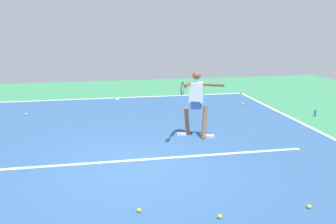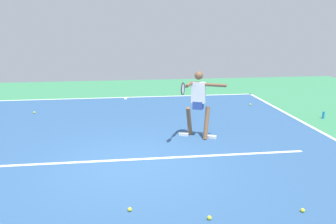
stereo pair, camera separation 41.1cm
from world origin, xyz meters
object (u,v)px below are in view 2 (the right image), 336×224
at_px(tennis_ball_near_service_line, 303,210).
at_px(tennis_player, 198,100).
at_px(tennis_ball_by_sideline, 250,105).
at_px(tennis_ball_far_corner, 209,218).
at_px(tennis_ball_centre_court, 34,113).
at_px(tennis_ball_by_baseline, 130,209).
at_px(water_bottle, 323,115).

bearing_deg(tennis_ball_near_service_line, tennis_player, -77.89).
distance_m(tennis_ball_by_sideline, tennis_ball_far_corner, 7.94).
bearing_deg(tennis_ball_by_sideline, tennis_player, 51.28).
bearing_deg(tennis_ball_near_service_line, tennis_ball_by_sideline, -104.31).
distance_m(tennis_player, tennis_ball_centre_court, 5.77).
distance_m(tennis_ball_far_corner, tennis_ball_centre_court, 8.12).
distance_m(tennis_ball_near_service_line, tennis_ball_by_sideline, 7.42).
bearing_deg(tennis_ball_by_baseline, tennis_ball_centre_court, -66.28).
bearing_deg(tennis_player, tennis_ball_by_baseline, 87.23).
relative_size(tennis_ball_near_service_line, tennis_ball_centre_court, 1.00).
distance_m(tennis_ball_by_baseline, water_bottle, 7.75).
bearing_deg(tennis_player, tennis_ball_by_sideline, -103.59).
bearing_deg(tennis_ball_by_baseline, water_bottle, -141.92).
bearing_deg(tennis_ball_centre_court, tennis_ball_far_corner, 120.18).
height_order(tennis_ball_near_service_line, water_bottle, water_bottle).
distance_m(tennis_ball_by_baseline, tennis_ball_by_sideline, 8.16).
xyz_separation_m(tennis_player, tennis_ball_near_service_line, (-0.83, 3.87, -0.94)).
xyz_separation_m(tennis_ball_by_baseline, water_bottle, (-6.10, -4.78, 0.08)).
height_order(tennis_ball_by_baseline, tennis_ball_centre_court, same).
distance_m(tennis_player, tennis_ball_by_baseline, 4.05).
relative_size(tennis_ball_by_baseline, tennis_ball_far_corner, 1.00).
height_order(tennis_ball_centre_court, water_bottle, water_bottle).
height_order(tennis_ball_near_service_line, tennis_ball_by_baseline, same).
distance_m(tennis_player, water_bottle, 4.54).
bearing_deg(water_bottle, tennis_ball_by_sideline, -51.74).
bearing_deg(tennis_ball_far_corner, tennis_ball_by_baseline, -19.05).
relative_size(tennis_ball_by_baseline, tennis_ball_by_sideline, 1.00).
bearing_deg(tennis_ball_near_service_line, tennis_ball_centre_court, -51.48).
distance_m(tennis_ball_by_baseline, tennis_ball_far_corner, 1.24).
height_order(tennis_player, tennis_ball_far_corner, tennis_player).
bearing_deg(tennis_player, tennis_ball_near_service_line, 127.23).
height_order(tennis_ball_near_service_line, tennis_ball_centre_court, same).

